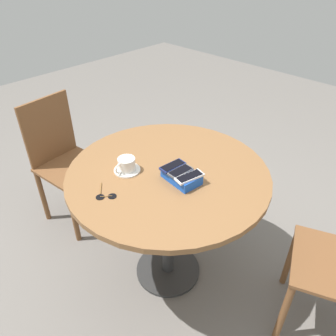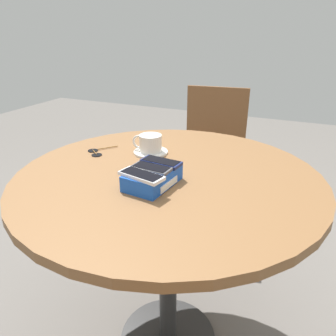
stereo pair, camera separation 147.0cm
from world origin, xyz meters
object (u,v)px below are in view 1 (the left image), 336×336
Objects in this scene: phone_box at (181,176)px; coffee_cup at (126,164)px; phone_gray at (180,171)px; round_table at (168,189)px; phone_navy at (173,166)px; saucer at (127,170)px; chair_near_window at (65,161)px; sunglasses at (106,196)px; phone_white at (190,177)px.

coffee_cup is (0.25, 0.14, 0.02)m from phone_box.
phone_gray is 1.06× the size of coffee_cup.
round_table is 0.17m from phone_navy.
phone_gray is at bearing 171.79° from round_table.
saucer is (0.25, 0.13, -0.05)m from phone_gray.
phone_navy is at bearing -6.71° from phone_gray.
sunglasses is at bearing 164.26° from chair_near_window.
phone_box is 1.43× the size of saucer.
phone_white is 0.40m from sunglasses.
phone_box is 0.29m from coffee_cup.
phone_white is at bearing -157.64° from coffee_cup.
phone_gray is 0.29m from saucer.
chair_near_window is (0.95, 0.10, -0.37)m from phone_navy.
phone_white is at bearing 171.90° from phone_box.
phone_navy is 0.35m from sunglasses.
phone_navy reaches higher than phone_box.
phone_white and phone_gray have the same top height.
phone_white is at bearing 173.92° from round_table.
coffee_cup is 0.88× the size of sunglasses.
phone_box is (-0.10, 0.01, 0.14)m from round_table.
round_table is 0.93m from chair_near_window.
sunglasses is (0.11, 0.33, -0.05)m from phone_navy.
phone_white is 0.12m from phone_navy.
round_table is 7.58× the size of sunglasses.
phone_navy is 1.00× the size of sunglasses.
phone_white is 1.09× the size of sunglasses.
coffee_cup is at bearing 43.40° from round_table.
round_table is 8.08× the size of phone_gray.
saucer is (0.25, 0.13, -0.02)m from phone_box.
coffee_cup reaches higher than phone_white.
phone_white is at bearing -124.99° from sunglasses.
chair_near_window reaches higher than phone_box.
phone_white and phone_navy have the same top height.
chair_near_window is (0.75, -0.04, -0.32)m from saucer.
phone_navy is at bearing -108.06° from sunglasses.
phone_white reaches higher than saucer.
coffee_cup is (0.19, 0.14, -0.01)m from phone_navy.
sunglasses is (0.07, 0.34, 0.12)m from round_table.
saucer is at bearing 177.22° from chair_near_window.
phone_navy is (-0.04, 0.01, 0.17)m from round_table.
phone_gray is at bearing -152.48° from coffee_cup.
phone_navy is at bearing -174.09° from chair_near_window.
phone_white is (-0.16, 0.02, 0.17)m from round_table.
coffee_cup reaches higher than sunglasses.
phone_navy is 0.24m from coffee_cup.
phone_white is 1.13m from chair_near_window.
phone_gray reaches higher than phone_box.
saucer is (0.15, 0.14, 0.12)m from round_table.
sunglasses is at bearing 78.48° from round_table.
phone_navy is 1.02× the size of saucer.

